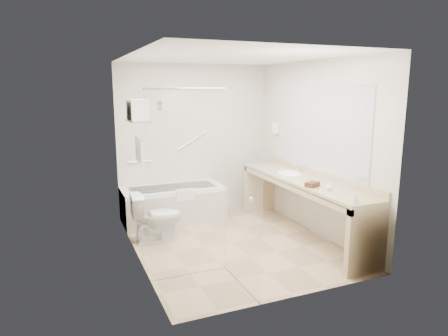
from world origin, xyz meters
name	(u,v)px	position (x,y,z in m)	size (l,w,h in m)	color
floor	(232,242)	(0.00, 0.00, 0.00)	(3.20, 3.20, 0.00)	tan
ceiling	(233,57)	(0.00, 0.00, 2.50)	(2.60, 3.20, 0.10)	white
wall_back	(195,140)	(0.00, 1.60, 1.25)	(2.60, 0.10, 2.50)	beige
wall_front	(299,179)	(0.00, -1.60, 1.25)	(2.60, 0.10, 2.50)	beige
wall_left	(134,160)	(-1.30, 0.00, 1.25)	(0.10, 3.20, 2.50)	beige
wall_right	(314,148)	(1.30, 0.00, 1.25)	(0.10, 3.20, 2.50)	beige
bathtub	(173,204)	(-0.50, 1.24, 0.28)	(1.60, 0.73, 0.59)	white
grab_bar_short	(140,161)	(-0.95, 1.56, 0.95)	(0.03, 0.03, 0.40)	silver
grab_bar_long	(192,140)	(-0.05, 1.56, 1.25)	(0.03, 0.03, 0.60)	silver
shower_enclosure	(214,187)	(-0.63, -0.93, 1.07)	(0.96, 0.91, 2.11)	silver
towel_shelf	(138,116)	(-1.17, 0.35, 1.75)	(0.24, 0.55, 0.81)	silver
vanity_counter	(302,193)	(1.02, -0.15, 0.64)	(0.55, 2.70, 0.95)	tan
sink	(290,175)	(1.05, 0.25, 0.82)	(0.40, 0.52, 0.14)	white
faucet	(298,167)	(1.20, 0.25, 0.93)	(0.03, 0.03, 0.14)	silver
mirror	(321,129)	(1.29, -0.15, 1.55)	(0.02, 2.00, 1.20)	silver
hairdryer_unit	(276,128)	(1.25, 1.05, 1.45)	(0.08, 0.10, 0.18)	white
toilet	(156,217)	(-0.95, 0.48, 0.34)	(0.39, 0.70, 0.68)	white
amenity_basket	(312,184)	(0.87, -0.59, 0.88)	(0.18, 0.12, 0.06)	#492D1A
soap_bottle_a	(355,201)	(0.87, -1.40, 0.88)	(0.06, 0.12, 0.06)	white
soap_bottle_b	(329,187)	(0.96, -0.82, 0.89)	(0.08, 0.10, 0.08)	white
water_bottle_left	(255,159)	(0.88, 1.07, 0.94)	(0.06, 0.06, 0.19)	silver
water_bottle_mid	(264,157)	(1.07, 1.10, 0.95)	(0.07, 0.07, 0.22)	silver
water_bottle_right	(258,159)	(0.95, 1.10, 0.93)	(0.06, 0.06, 0.19)	silver
drinking_glass_near	(274,170)	(0.86, 0.37, 0.90)	(0.07, 0.07, 0.10)	silver
drinking_glass_far	(282,169)	(0.97, 0.34, 0.90)	(0.07, 0.07, 0.09)	silver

